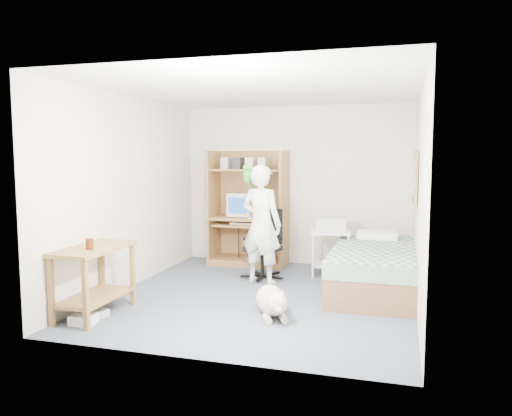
{
  "coord_description": "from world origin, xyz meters",
  "views": [
    {
      "loc": [
        1.59,
        -5.77,
        1.72
      ],
      "look_at": [
        -0.19,
        0.37,
        1.05
      ],
      "focal_mm": 35.0,
      "sensor_mm": 36.0,
      "label": 1
    }
  ],
  "objects_px": {
    "dog": "(272,300)",
    "printer_cart": "(330,246)",
    "office_chair": "(265,254)",
    "person": "(261,224)",
    "computer_hutch": "(249,213)",
    "side_desk": "(94,270)",
    "bed": "(374,269)"
  },
  "relations": [
    {
      "from": "bed",
      "to": "side_desk",
      "type": "xyz_separation_m",
      "value": [
        -2.85,
        -1.82,
        0.21
      ]
    },
    {
      "from": "computer_hutch",
      "to": "dog",
      "type": "relative_size",
      "value": 1.95
    },
    {
      "from": "computer_hutch",
      "to": "printer_cart",
      "type": "relative_size",
      "value": 2.71
    },
    {
      "from": "bed",
      "to": "side_desk",
      "type": "distance_m",
      "value": 3.39
    },
    {
      "from": "computer_hutch",
      "to": "dog",
      "type": "bearing_deg",
      "value": -67.67
    },
    {
      "from": "side_desk",
      "to": "dog",
      "type": "distance_m",
      "value": 1.94
    },
    {
      "from": "dog",
      "to": "printer_cart",
      "type": "relative_size",
      "value": 1.39
    },
    {
      "from": "computer_hutch",
      "to": "office_chair",
      "type": "relative_size",
      "value": 1.86
    },
    {
      "from": "person",
      "to": "printer_cart",
      "type": "height_order",
      "value": "person"
    },
    {
      "from": "side_desk",
      "to": "person",
      "type": "height_order",
      "value": "person"
    },
    {
      "from": "office_chair",
      "to": "printer_cart",
      "type": "bearing_deg",
      "value": 37.49
    },
    {
      "from": "bed",
      "to": "office_chair",
      "type": "height_order",
      "value": "office_chair"
    },
    {
      "from": "computer_hutch",
      "to": "dog",
      "type": "distance_m",
      "value": 2.68
    },
    {
      "from": "office_chair",
      "to": "printer_cart",
      "type": "xyz_separation_m",
      "value": [
        0.88,
        0.36,
        0.1
      ]
    },
    {
      "from": "office_chair",
      "to": "printer_cart",
      "type": "relative_size",
      "value": 1.45
    },
    {
      "from": "office_chair",
      "to": "person",
      "type": "bearing_deg",
      "value": -68.11
    },
    {
      "from": "bed",
      "to": "computer_hutch",
      "type": "bearing_deg",
      "value": 150.71
    },
    {
      "from": "bed",
      "to": "dog",
      "type": "xyz_separation_m",
      "value": [
        -1.01,
        -1.28,
        -0.13
      ]
    },
    {
      "from": "computer_hutch",
      "to": "bed",
      "type": "height_order",
      "value": "computer_hutch"
    },
    {
      "from": "bed",
      "to": "side_desk",
      "type": "height_order",
      "value": "side_desk"
    },
    {
      "from": "office_chair",
      "to": "printer_cart",
      "type": "distance_m",
      "value": 0.95
    },
    {
      "from": "person",
      "to": "printer_cart",
      "type": "bearing_deg",
      "value": -126.68
    },
    {
      "from": "computer_hutch",
      "to": "office_chair",
      "type": "bearing_deg",
      "value": -59.65
    },
    {
      "from": "computer_hutch",
      "to": "bed",
      "type": "relative_size",
      "value": 0.89
    },
    {
      "from": "computer_hutch",
      "to": "side_desk",
      "type": "relative_size",
      "value": 1.8
    },
    {
      "from": "computer_hutch",
      "to": "person",
      "type": "height_order",
      "value": "computer_hutch"
    },
    {
      "from": "computer_hutch",
      "to": "printer_cart",
      "type": "height_order",
      "value": "computer_hutch"
    },
    {
      "from": "bed",
      "to": "dog",
      "type": "relative_size",
      "value": 2.18
    },
    {
      "from": "person",
      "to": "dog",
      "type": "bearing_deg",
      "value": 125.26
    },
    {
      "from": "side_desk",
      "to": "person",
      "type": "bearing_deg",
      "value": 53.37
    },
    {
      "from": "side_desk",
      "to": "bed",
      "type": "bearing_deg",
      "value": 32.5
    },
    {
      "from": "office_chair",
      "to": "side_desk",
      "type": "bearing_deg",
      "value": -106.85
    }
  ]
}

